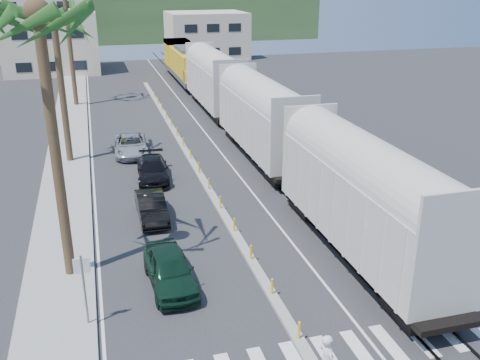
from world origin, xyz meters
The scene contains 15 objects.
ground centered at (0.00, 0.00, 0.00)m, with size 140.00×140.00×0.00m, color #28282B.
sidewalk centered at (-8.50, 25.00, 0.07)m, with size 3.00×90.00×0.15m, color gray.
rails centered at (5.00, 28.00, 0.03)m, with size 1.56×100.00×0.06m.
median centered at (0.00, 19.96, 0.09)m, with size 0.45×60.00×0.85m.
crosswalk centered at (0.00, -2.00, 0.01)m, with size 14.00×2.20×0.01m, color silver.
lane_markings centered at (-2.15, 25.00, 0.00)m, with size 9.42×90.00×0.01m.
freight_train centered at (5.00, 24.84, 2.91)m, with size 3.00×60.94×5.85m.
palm_trees centered at (-8.10, 22.70, 10.81)m, with size 3.50×37.20×13.75m.
street_sign centered at (-7.30, 2.00, 1.97)m, with size 0.60×0.08×3.00m.
buildings centered at (-6.41, 71.66, 4.36)m, with size 38.00×27.00×10.00m.
hillside centered at (0.00, 100.00, 6.00)m, with size 80.00×20.00×12.00m, color #385628.
car_lead centered at (-3.88, 3.99, 0.78)m, with size 2.06×4.64×1.55m, color black.
car_second centered at (-3.85, 10.91, 0.69)m, with size 1.49×4.18×1.37m, color black.
car_third centered at (-3.06, 16.84, 0.69)m, with size 2.30×4.90×1.38m, color black.
car_rear centered at (-3.96, 22.62, 0.70)m, with size 2.58×5.16×1.40m, color #B7B9BC.
Camera 1 is at (-6.32, -15.78, 12.40)m, focal length 40.00 mm.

